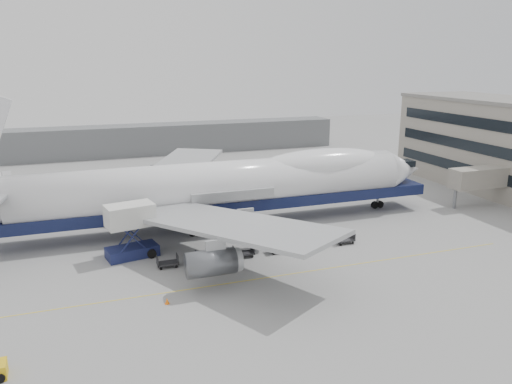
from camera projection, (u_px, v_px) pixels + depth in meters
name	position (u px, v px, depth m)	size (l,w,h in m)	color
ground	(247.00, 257.00, 57.20)	(260.00, 260.00, 0.00)	gray
apron_line	(265.00, 278.00, 51.73)	(60.00, 0.15, 0.01)	gold
hangar	(112.00, 141.00, 116.90)	(110.00, 8.00, 7.00)	slate
airliner	(223.00, 185.00, 66.91)	(67.00, 55.30, 19.98)	white
catering_truck	(131.00, 228.00, 56.45)	(6.14, 4.75, 6.26)	#1A2150
traffic_cone	(167.00, 301.00, 46.16)	(0.41, 0.41, 0.61)	orange
dolly_0	(168.00, 262.00, 54.32)	(2.30, 1.35, 1.30)	#2D2D30
dolly_1	(207.00, 257.00, 55.73)	(2.30, 1.35, 1.30)	#2D2D30
dolly_2	(244.00, 253.00, 57.13)	(2.30, 1.35, 1.30)	#2D2D30
dolly_3	(279.00, 248.00, 58.54)	(2.30, 1.35, 1.30)	#2D2D30
dolly_4	(313.00, 244.00, 59.94)	(2.30, 1.35, 1.30)	#2D2D30
dolly_5	(345.00, 239.00, 61.35)	(2.30, 1.35, 1.30)	#2D2D30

